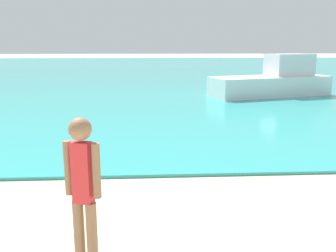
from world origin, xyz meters
The scene contains 3 objects.
water centered at (0.00, 40.20, 0.03)m, with size 160.00×60.00×0.06m, color teal.
person_standing centered at (-1.50, 7.35, 0.96)m, with size 0.37×0.22×1.68m.
boat_near centered at (5.00, 20.50, 0.71)m, with size 5.80×3.25×1.88m.
Camera 1 is at (-0.87, 3.88, 2.36)m, focal length 39.49 mm.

